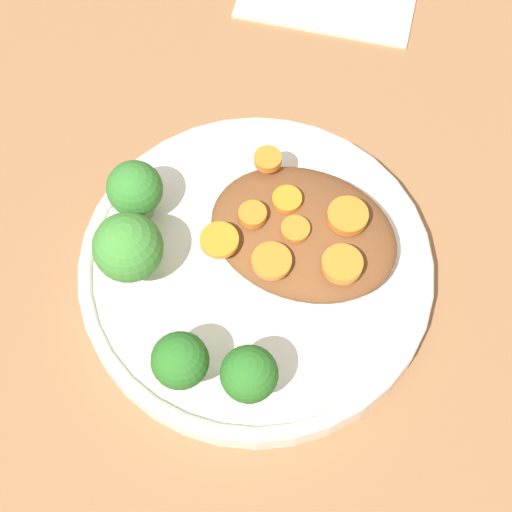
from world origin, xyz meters
TOP-DOWN VIEW (x-y plane):
  - ground_plane at (0.00, 0.00)m, footprint 4.00×4.00m
  - plate at (0.00, 0.00)m, footprint 0.25×0.25m
  - stew_mound at (0.02, 0.03)m, footprint 0.13×0.10m
  - broccoli_floret_0 at (-0.09, 0.01)m, footprint 0.04×0.04m
  - broccoli_floret_1 at (0.03, -0.08)m, footprint 0.04×0.04m
  - broccoli_floret_2 at (-0.07, -0.04)m, footprint 0.05×0.05m
  - broccoli_floret_3 at (-0.01, -0.09)m, footprint 0.04×0.04m
  - carrot_slice_0 at (0.02, 0.02)m, footprint 0.02×0.02m
  - carrot_slice_1 at (-0.01, 0.02)m, footprint 0.02×0.02m
  - carrot_slice_2 at (0.05, 0.04)m, footprint 0.03×0.03m
  - carrot_slice_3 at (-0.02, -0.01)m, footprint 0.03×0.03m
  - carrot_slice_4 at (-0.02, 0.06)m, footprint 0.02×0.02m
  - carrot_slice_5 at (0.06, 0.01)m, footprint 0.03×0.03m
  - carrot_slice_6 at (0.01, 0.04)m, footprint 0.02×0.02m
  - carrot_slice_7 at (0.01, -0.01)m, footprint 0.03×0.03m

SIDE VIEW (x-z plane):
  - ground_plane at x=0.00m, z-range 0.00..0.00m
  - plate at x=0.00m, z-range 0.00..0.03m
  - stew_mound at x=0.02m, z-range 0.02..0.05m
  - broccoli_floret_0 at x=-0.09m, z-range 0.02..0.07m
  - broccoli_floret_1 at x=0.03m, z-range 0.03..0.08m
  - carrot_slice_3 at x=-0.02m, z-range 0.05..0.06m
  - carrot_slice_0 at x=0.02m, z-range 0.05..0.06m
  - broccoli_floret_3 at x=-0.01m, z-range 0.03..0.08m
  - carrot_slice_7 at x=0.01m, z-range 0.05..0.06m
  - carrot_slice_6 at x=0.01m, z-range 0.05..0.06m
  - carrot_slice_4 at x=-0.02m, z-range 0.05..0.06m
  - carrot_slice_1 at x=-0.01m, z-range 0.05..0.06m
  - carrot_slice_5 at x=0.06m, z-range 0.05..0.06m
  - carrot_slice_2 at x=0.05m, z-range 0.05..0.06m
  - broccoli_floret_2 at x=-0.07m, z-range 0.03..0.09m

